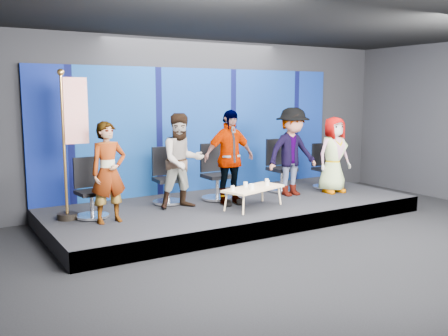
# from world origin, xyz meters

# --- Properties ---
(ground) EXTENTS (10.00, 10.00, 0.00)m
(ground) POSITION_xyz_m (0.00, 0.00, 0.00)
(ground) COLOR black
(ground) RESTS_ON ground
(room_walls) EXTENTS (10.02, 8.02, 3.51)m
(room_walls) POSITION_xyz_m (0.00, 0.00, 2.43)
(room_walls) COLOR black
(room_walls) RESTS_ON ground
(riser) EXTENTS (7.00, 3.00, 0.30)m
(riser) POSITION_xyz_m (0.00, 2.50, 0.15)
(riser) COLOR black
(riser) RESTS_ON ground
(backdrop) EXTENTS (7.00, 0.08, 2.60)m
(backdrop) POSITION_xyz_m (0.00, 3.95, 1.60)
(backdrop) COLOR #060B4D
(backdrop) RESTS_ON riser
(chair_a) EXTENTS (0.62, 0.62, 1.01)m
(chair_a) POSITION_xyz_m (-2.70, 2.73, 0.63)
(chair_a) COLOR silver
(chair_a) RESTS_ON riser
(panelist_a) EXTENTS (0.63, 0.44, 1.64)m
(panelist_a) POSITION_xyz_m (-2.52, 2.25, 1.12)
(panelist_a) COLOR black
(panelist_a) RESTS_ON riser
(chair_b) EXTENTS (0.64, 0.64, 1.07)m
(chair_b) POSITION_xyz_m (-1.12, 3.08, 0.65)
(chair_b) COLOR silver
(chair_b) RESTS_ON riser
(panelist_b) EXTENTS (0.88, 0.71, 1.73)m
(panelist_b) POSITION_xyz_m (-1.04, 2.59, 1.16)
(panelist_b) COLOR black
(panelist_b) RESTS_ON riser
(chair_c) EXTENTS (0.62, 0.62, 1.10)m
(chair_c) POSITION_xyz_m (-0.16, 2.90, 0.66)
(chair_c) COLOR silver
(chair_c) RESTS_ON riser
(panelist_c) EXTENTS (1.04, 0.44, 1.78)m
(panelist_c) POSITION_xyz_m (-0.16, 2.40, 1.19)
(panelist_c) COLOR black
(panelist_c) RESTS_ON riser
(chair_d) EXTENTS (0.63, 0.63, 1.11)m
(chair_d) POSITION_xyz_m (1.47, 2.94, 0.67)
(chair_d) COLOR silver
(chair_d) RESTS_ON riser
(panelist_d) EXTENTS (1.16, 0.67, 1.80)m
(panelist_d) POSITION_xyz_m (1.38, 2.44, 1.20)
(panelist_d) COLOR black
(panelist_d) RESTS_ON riser
(chair_e) EXTENTS (0.58, 0.58, 0.98)m
(chair_e) POSITION_xyz_m (2.51, 2.71, 0.62)
(chair_e) COLOR silver
(chair_e) RESTS_ON riser
(panelist_e) EXTENTS (0.80, 0.54, 1.59)m
(panelist_e) POSITION_xyz_m (2.34, 2.24, 1.10)
(panelist_e) COLOR black
(panelist_e) RESTS_ON riser
(coffee_table) EXTENTS (1.33, 0.86, 0.38)m
(coffee_table) POSITION_xyz_m (0.06, 1.91, 0.65)
(coffee_table) COLOR tan
(coffee_table) RESTS_ON riser
(mug_a) EXTENTS (0.07, 0.07, 0.09)m
(mug_a) POSITION_xyz_m (-0.42, 1.85, 0.72)
(mug_a) COLOR silver
(mug_a) RESTS_ON coffee_table
(mug_b) EXTENTS (0.09, 0.09, 0.10)m
(mug_b) POSITION_xyz_m (-0.07, 1.77, 0.73)
(mug_b) COLOR silver
(mug_b) RESTS_ON coffee_table
(mug_c) EXTENTS (0.08, 0.08, 0.09)m
(mug_c) POSITION_xyz_m (-0.03, 2.03, 0.72)
(mug_c) COLOR silver
(mug_c) RESTS_ON coffee_table
(mug_d) EXTENTS (0.08, 0.08, 0.10)m
(mug_d) POSITION_xyz_m (0.40, 1.94, 0.73)
(mug_d) COLOR silver
(mug_d) RESTS_ON coffee_table
(mug_e) EXTENTS (0.07, 0.07, 0.09)m
(mug_e) POSITION_xyz_m (0.53, 2.14, 0.72)
(mug_e) COLOR silver
(mug_e) RESTS_ON coffee_table
(flag_stand) EXTENTS (0.56, 0.33, 2.47)m
(flag_stand) POSITION_xyz_m (-2.95, 2.80, 1.61)
(flag_stand) COLOR black
(flag_stand) RESTS_ON riser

